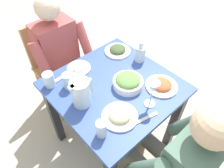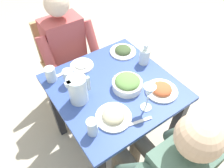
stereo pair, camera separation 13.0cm
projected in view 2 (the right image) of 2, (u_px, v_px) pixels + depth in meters
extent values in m
plane|color=#B7AD99|center=(113.00, 140.00, 1.99)|extent=(8.00, 8.00, 0.00)
cube|color=#334C99|center=(114.00, 87.00, 1.46)|extent=(0.81, 0.81, 0.03)
cube|color=#232328|center=(175.00, 127.00, 1.67)|extent=(0.06, 0.06, 0.72)
cube|color=#232328|center=(56.00, 109.00, 1.79)|extent=(0.06, 0.06, 0.72)
cube|color=#232328|center=(122.00, 77.00, 2.07)|extent=(0.06, 0.06, 0.72)
cube|color=tan|center=(78.00, 67.00, 2.37)|extent=(0.04, 0.04, 0.44)
cube|color=tan|center=(49.00, 80.00, 2.23)|extent=(0.04, 0.04, 0.44)
cube|color=tan|center=(93.00, 86.00, 2.17)|extent=(0.04, 0.04, 0.44)
cube|color=tan|center=(63.00, 100.00, 2.04)|extent=(0.04, 0.04, 0.44)
cube|color=tan|center=(68.00, 66.00, 2.03)|extent=(0.40, 0.40, 0.03)
cube|color=tan|center=(55.00, 38.00, 1.97)|extent=(0.38, 0.04, 0.42)
sphere|color=#DBB28E|center=(199.00, 137.00, 0.80)|extent=(0.19, 0.19, 0.19)
cylinder|color=#665B4C|center=(118.00, 163.00, 1.60)|extent=(0.10, 0.10, 0.47)
cylinder|color=#665B4C|center=(155.00, 159.00, 1.41)|extent=(0.11, 0.38, 0.11)
cylinder|color=#665B4C|center=(135.00, 151.00, 1.67)|extent=(0.10, 0.10, 0.47)
cylinder|color=#4C6B5B|center=(184.00, 132.00, 1.21)|extent=(0.08, 0.23, 0.37)
cube|color=#B24C4C|center=(65.00, 45.00, 1.83)|extent=(0.32, 0.20, 0.50)
sphere|color=beige|center=(57.00, 4.00, 1.56)|extent=(0.19, 0.19, 0.19)
cylinder|color=#665B4C|center=(87.00, 77.00, 1.96)|extent=(0.11, 0.38, 0.11)
cylinder|color=#665B4C|center=(99.00, 104.00, 2.00)|extent=(0.10, 0.10, 0.47)
cylinder|color=#B24C4C|center=(93.00, 43.00, 1.81)|extent=(0.08, 0.23, 0.37)
cylinder|color=#665B4C|center=(71.00, 84.00, 1.89)|extent=(0.11, 0.38, 0.11)
cylinder|color=#665B4C|center=(83.00, 112.00, 1.93)|extent=(0.10, 0.10, 0.47)
cylinder|color=#B24C4C|center=(49.00, 60.00, 1.65)|extent=(0.08, 0.23, 0.37)
cylinder|color=silver|center=(78.00, 90.00, 1.30)|extent=(0.12, 0.12, 0.19)
cube|color=silver|center=(88.00, 84.00, 1.32)|extent=(0.02, 0.02, 0.11)
cube|color=silver|center=(68.00, 84.00, 1.21)|extent=(0.04, 0.03, 0.02)
cylinder|color=white|center=(127.00, 85.00, 1.42)|extent=(0.20, 0.20, 0.05)
ellipsoid|color=#608E47|center=(127.00, 81.00, 1.39)|extent=(0.17, 0.17, 0.06)
cylinder|color=white|center=(113.00, 117.00, 1.26)|extent=(0.22, 0.22, 0.01)
ellipsoid|color=#B7AD89|center=(113.00, 115.00, 1.25)|extent=(0.14, 0.14, 0.06)
cylinder|color=white|center=(82.00, 66.00, 1.58)|extent=(0.17, 0.17, 0.01)
ellipsoid|color=white|center=(82.00, 64.00, 1.57)|extent=(0.11, 0.11, 0.03)
cylinder|color=white|center=(161.00, 91.00, 1.41)|extent=(0.22, 0.22, 0.01)
ellipsoid|color=#CC5B33|center=(162.00, 89.00, 1.39)|extent=(0.13, 0.13, 0.05)
cylinder|color=white|center=(123.00, 52.00, 1.70)|extent=(0.21, 0.21, 0.01)
ellipsoid|color=#3D512D|center=(123.00, 50.00, 1.68)|extent=(0.13, 0.13, 0.05)
cylinder|color=silver|center=(68.00, 77.00, 1.43)|extent=(0.07, 0.07, 0.11)
cylinder|color=silver|center=(51.00, 74.00, 1.45)|extent=(0.07, 0.07, 0.11)
cylinder|color=silver|center=(92.00, 127.00, 1.16)|extent=(0.06, 0.06, 0.11)
cylinder|color=silver|center=(146.00, 107.00, 1.32)|extent=(0.07, 0.07, 0.01)
cylinder|color=silver|center=(147.00, 102.00, 1.28)|extent=(0.01, 0.01, 0.10)
cone|color=silver|center=(149.00, 92.00, 1.21)|extent=(0.08, 0.08, 0.09)
cylinder|color=silver|center=(144.00, 56.00, 1.57)|extent=(0.08, 0.08, 0.12)
cylinder|color=white|center=(144.00, 59.00, 1.59)|extent=(0.07, 0.07, 0.07)
cylinder|color=silver|center=(146.00, 47.00, 1.51)|extent=(0.03, 0.03, 0.04)
cube|color=silver|center=(63.00, 73.00, 1.53)|extent=(0.17, 0.04, 0.01)
cube|color=silver|center=(137.00, 122.00, 1.24)|extent=(0.18, 0.06, 0.01)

